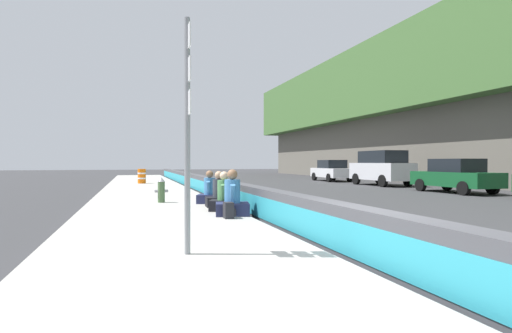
{
  "coord_description": "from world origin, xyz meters",
  "views": [
    {
      "loc": [
        -5.41,
        3.36,
        1.55
      ],
      "look_at": [
        6.09,
        -0.14,
        1.41
      ],
      "focal_mm": 28.52,
      "sensor_mm": 36.0,
      "label": 1
    }
  ],
  "objects_px": {
    "route_sign_post": "(188,117)",
    "backpack": "(229,210)",
    "construction_barrel": "(142,176)",
    "seated_person_far": "(210,193)",
    "seated_person_rear": "(219,195)",
    "parked_car_fourth": "(381,168)",
    "parked_car_midline": "(332,170)",
    "seated_person_foreground": "(232,201)",
    "parked_car_third": "(455,176)",
    "fire_hydrant": "(161,190)",
    "seated_person_middle": "(224,198)"
  },
  "relations": [
    {
      "from": "parked_car_fourth",
      "to": "backpack",
      "type": "bearing_deg",
      "value": 134.71
    },
    {
      "from": "seated_person_foreground",
      "to": "parked_car_fourth",
      "type": "bearing_deg",
      "value": -46.02
    },
    {
      "from": "seated_person_rear",
      "to": "seated_person_far",
      "type": "relative_size",
      "value": 1.0
    },
    {
      "from": "fire_hydrant",
      "to": "seated_person_foreground",
      "type": "relative_size",
      "value": 0.72
    },
    {
      "from": "seated_person_far",
      "to": "parked_car_third",
      "type": "relative_size",
      "value": 0.25
    },
    {
      "from": "route_sign_post",
      "to": "fire_hydrant",
      "type": "xyz_separation_m",
      "value": [
        8.22,
        -0.16,
        -1.65
      ]
    },
    {
      "from": "fire_hydrant",
      "to": "construction_barrel",
      "type": "height_order",
      "value": "construction_barrel"
    },
    {
      "from": "seated_person_middle",
      "to": "parked_car_third",
      "type": "distance_m",
      "value": 13.93
    },
    {
      "from": "backpack",
      "to": "parked_car_midline",
      "type": "height_order",
      "value": "parked_car_midline"
    },
    {
      "from": "route_sign_post",
      "to": "parked_car_fourth",
      "type": "distance_m",
      "value": 22.55
    },
    {
      "from": "fire_hydrant",
      "to": "seated_person_middle",
      "type": "relative_size",
      "value": 0.78
    },
    {
      "from": "parked_car_fourth",
      "to": "parked_car_midline",
      "type": "bearing_deg",
      "value": 2.2
    },
    {
      "from": "backpack",
      "to": "construction_barrel",
      "type": "height_order",
      "value": "construction_barrel"
    },
    {
      "from": "seated_person_rear",
      "to": "parked_car_midline",
      "type": "relative_size",
      "value": 0.25
    },
    {
      "from": "fire_hydrant",
      "to": "construction_barrel",
      "type": "relative_size",
      "value": 0.93
    },
    {
      "from": "seated_person_middle",
      "to": "seated_person_rear",
      "type": "distance_m",
      "value": 1.1
    },
    {
      "from": "seated_person_foreground",
      "to": "seated_person_far",
      "type": "distance_m",
      "value": 3.26
    },
    {
      "from": "seated_person_foreground",
      "to": "parked_car_midline",
      "type": "relative_size",
      "value": 0.27
    },
    {
      "from": "route_sign_post",
      "to": "fire_hydrant",
      "type": "bearing_deg",
      "value": -1.09
    },
    {
      "from": "fire_hydrant",
      "to": "parked_car_fourth",
      "type": "height_order",
      "value": "parked_car_fourth"
    },
    {
      "from": "seated_person_rear",
      "to": "parked_car_midline",
      "type": "xyz_separation_m",
      "value": [
        17.05,
        -12.82,
        0.37
      ]
    },
    {
      "from": "seated_person_foreground",
      "to": "parked_car_third",
      "type": "xyz_separation_m",
      "value": [
        6.12,
        -12.98,
        0.34
      ]
    },
    {
      "from": "construction_barrel",
      "to": "seated_person_middle",
      "type": "bearing_deg",
      "value": -173.18
    },
    {
      "from": "fire_hydrant",
      "to": "seated_person_foreground",
      "type": "xyz_separation_m",
      "value": [
        -4.01,
        -1.57,
        -0.07
      ]
    },
    {
      "from": "fire_hydrant",
      "to": "parked_car_midline",
      "type": "xyz_separation_m",
      "value": [
        15.18,
        -14.47,
        0.27
      ]
    },
    {
      "from": "route_sign_post",
      "to": "backpack",
      "type": "relative_size",
      "value": 9.0
    },
    {
      "from": "parked_car_midline",
      "to": "seated_person_middle",
      "type": "bearing_deg",
      "value": 144.6
    },
    {
      "from": "parked_car_third",
      "to": "seated_person_rear",
      "type": "bearing_deg",
      "value": 107.14
    },
    {
      "from": "route_sign_post",
      "to": "seated_person_foreground",
      "type": "distance_m",
      "value": 4.87
    },
    {
      "from": "seated_person_rear",
      "to": "backpack",
      "type": "relative_size",
      "value": 2.8
    },
    {
      "from": "seated_person_middle",
      "to": "construction_barrel",
      "type": "height_order",
      "value": "seated_person_middle"
    },
    {
      "from": "seated_person_middle",
      "to": "seated_person_far",
      "type": "distance_m",
      "value": 2.22
    },
    {
      "from": "route_sign_post",
      "to": "backpack",
      "type": "xyz_separation_m",
      "value": [
        3.67,
        -1.5,
        -1.9
      ]
    },
    {
      "from": "seated_person_rear",
      "to": "construction_barrel",
      "type": "relative_size",
      "value": 1.18
    },
    {
      "from": "route_sign_post",
      "to": "backpack",
      "type": "height_order",
      "value": "route_sign_post"
    },
    {
      "from": "backpack",
      "to": "parked_car_fourth",
      "type": "height_order",
      "value": "parked_car_fourth"
    },
    {
      "from": "route_sign_post",
      "to": "fire_hydrant",
      "type": "distance_m",
      "value": 8.39
    },
    {
      "from": "seated_person_rear",
      "to": "parked_car_third",
      "type": "xyz_separation_m",
      "value": [
        3.98,
        -12.9,
        0.37
      ]
    },
    {
      "from": "route_sign_post",
      "to": "parked_car_third",
      "type": "distance_m",
      "value": 18.02
    },
    {
      "from": "construction_barrel",
      "to": "seated_person_far",
      "type": "bearing_deg",
      "value": -172.19
    },
    {
      "from": "route_sign_post",
      "to": "seated_person_far",
      "type": "relative_size",
      "value": 3.22
    },
    {
      "from": "seated_person_middle",
      "to": "seated_person_rear",
      "type": "xyz_separation_m",
      "value": [
        1.09,
        -0.07,
        -0.0
      ]
    },
    {
      "from": "parked_car_midline",
      "to": "fire_hydrant",
      "type": "bearing_deg",
      "value": 136.38
    },
    {
      "from": "parked_car_fourth",
      "to": "parked_car_midline",
      "type": "distance_m",
      "value": 6.51
    },
    {
      "from": "parked_car_fourth",
      "to": "parked_car_midline",
      "type": "height_order",
      "value": "parked_car_fourth"
    },
    {
      "from": "seated_person_foreground",
      "to": "parked_car_fourth",
      "type": "xyz_separation_m",
      "value": [
        12.69,
        -13.15,
        0.66
      ]
    },
    {
      "from": "route_sign_post",
      "to": "construction_barrel",
      "type": "height_order",
      "value": "route_sign_post"
    },
    {
      "from": "seated_person_middle",
      "to": "seated_person_far",
      "type": "height_order",
      "value": "seated_person_middle"
    },
    {
      "from": "seated_person_rear",
      "to": "parked_car_fourth",
      "type": "distance_m",
      "value": 16.81
    },
    {
      "from": "backpack",
      "to": "parked_car_third",
      "type": "distance_m",
      "value": 14.8
    }
  ]
}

